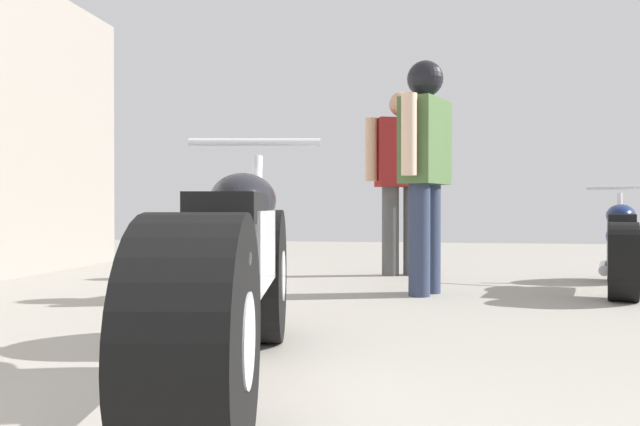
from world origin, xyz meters
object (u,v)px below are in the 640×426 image
Objects in this scene: motorcycle_maroon_cruiser at (234,278)px; mechanic_with_helmet at (425,155)px; motorcycle_black_naked at (621,246)px; mechanic_in_blue at (401,172)px.

mechanic_with_helmet is at bearing 74.29° from motorcycle_maroon_cruiser.
mechanic_with_helmet reaches higher than motorcycle_black_naked.
mechanic_in_blue is at bearing 99.21° from mechanic_with_helmet.
mechanic_with_helmet is at bearing -80.79° from mechanic_in_blue.
motorcycle_maroon_cruiser reaches higher than motorcycle_black_naked.
motorcycle_black_naked is 1.70m from mechanic_with_helmet.
mechanic_in_blue reaches higher than motorcycle_maroon_cruiser.
mechanic_in_blue reaches higher than motorcycle_black_naked.
motorcycle_black_naked is at bearing 16.68° from mechanic_with_helmet.
motorcycle_maroon_cruiser is 1.18× the size of motorcycle_black_naked.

